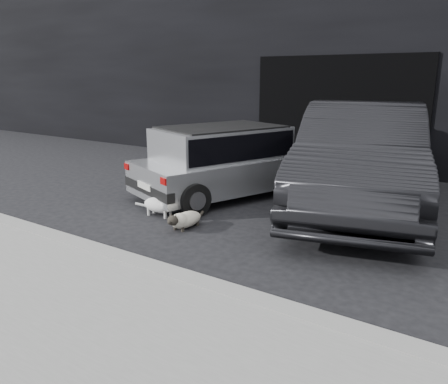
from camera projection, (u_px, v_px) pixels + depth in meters
The scene contains 9 objects.
ground at pixel (198, 202), 7.65m from camera, with size 80.00×80.00×0.00m, color black.
building_facade at pixel (366, 62), 11.30m from camera, with size 34.00×4.00×5.00m, color black.
garage_opening at pixel (337, 114), 9.99m from camera, with size 4.00×0.10×2.60m, color black.
curb at pixel (132, 263), 5.01m from camera, with size 18.00×0.25×0.12m, color gray.
sidewalk at pixel (38, 309), 4.04m from camera, with size 18.00×2.20×0.11m, color gray.
silver_hatchback at pixel (226, 158), 7.95m from camera, with size 2.68×3.78×1.28m.
second_car at pixel (361, 157), 7.17m from camera, with size 1.82×5.22×1.72m, color black.
cat_siamese at pixel (184, 220), 6.29m from camera, with size 0.30×0.85×0.29m.
cat_white at pixel (161, 205), 6.84m from camera, with size 0.82×0.32×0.39m.
Camera 1 is at (4.44, -5.87, 2.14)m, focal length 35.00 mm.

